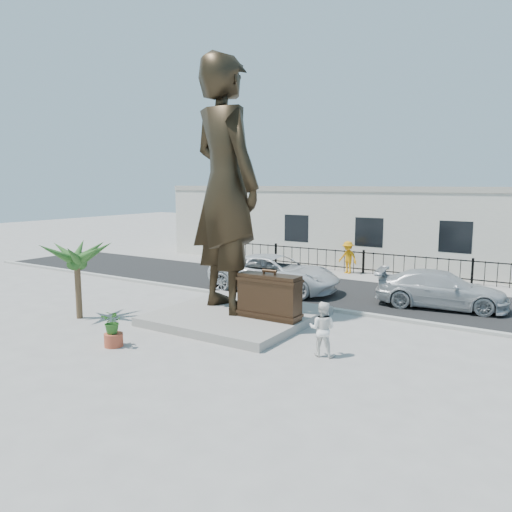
# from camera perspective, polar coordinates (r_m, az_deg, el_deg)

# --- Properties ---
(ground) EXTENTS (100.00, 100.00, 0.00)m
(ground) POSITION_cam_1_polar(r_m,az_deg,el_deg) (16.64, -3.76, -8.71)
(ground) COLOR #9E9991
(ground) RESTS_ON ground
(street) EXTENTS (40.00, 7.00, 0.01)m
(street) POSITION_cam_1_polar(r_m,az_deg,el_deg) (23.36, 7.98, -3.78)
(street) COLOR black
(street) RESTS_ON ground
(curb) EXTENTS (40.00, 0.25, 0.12)m
(curb) POSITION_cam_1_polar(r_m,az_deg,el_deg) (20.29, 3.83, -5.41)
(curb) COLOR #A5A399
(curb) RESTS_ON ground
(far_sidewalk) EXTENTS (40.00, 2.50, 0.02)m
(far_sidewalk) POSITION_cam_1_polar(r_m,az_deg,el_deg) (26.98, 11.54, -2.22)
(far_sidewalk) COLOR #9E9991
(far_sidewalk) RESTS_ON ground
(plinth) EXTENTS (5.20, 5.20, 0.30)m
(plinth) POSITION_cam_1_polar(r_m,az_deg,el_deg) (18.05, -2.21, -6.84)
(plinth) COLOR gray
(plinth) RESTS_ON ground
(fence) EXTENTS (22.00, 0.10, 1.20)m
(fence) POSITION_cam_1_polar(r_m,az_deg,el_deg) (27.62, 12.17, -0.76)
(fence) COLOR black
(fence) RESTS_ON ground
(building) EXTENTS (28.00, 7.00, 4.40)m
(building) POSITION_cam_1_polar(r_m,az_deg,el_deg) (31.37, 14.96, 3.16)
(building) COLOR silver
(building) RESTS_ON ground
(statue) EXTENTS (3.84, 3.22, 8.99)m
(statue) POSITION_cam_1_polar(r_m,az_deg,el_deg) (17.95, -3.48, 8.06)
(statue) COLOR black
(statue) RESTS_ON plinth
(suitcase) EXTENTS (2.17, 0.73, 1.52)m
(suitcase) POSITION_cam_1_polar(r_m,az_deg,el_deg) (16.98, 1.54, -4.64)
(suitcase) COLOR #312115
(suitcase) RESTS_ON plinth
(tourist) EXTENTS (0.87, 0.73, 1.57)m
(tourist) POSITION_cam_1_polar(r_m,az_deg,el_deg) (14.37, 7.59, -8.26)
(tourist) COLOR white
(tourist) RESTS_ON ground
(car_white) EXTENTS (6.15, 3.33, 1.64)m
(car_white) POSITION_cam_1_polar(r_m,az_deg,el_deg) (22.59, 2.13, -1.99)
(car_white) COLOR silver
(car_white) RESTS_ON street
(car_silver) EXTENTS (5.22, 2.76, 1.44)m
(car_silver) POSITION_cam_1_polar(r_m,az_deg,el_deg) (20.96, 20.37, -3.59)
(car_silver) COLOR #ABAFB0
(car_silver) RESTS_ON street
(worker) EXTENTS (1.25, 0.90, 1.75)m
(worker) POSITION_cam_1_polar(r_m,az_deg,el_deg) (27.41, 10.45, -0.15)
(worker) COLOR orange
(worker) RESTS_ON far_sidewalk
(palm_tree) EXTENTS (1.80, 1.80, 3.20)m
(palm_tree) POSITION_cam_1_polar(r_m,az_deg,el_deg) (19.40, -19.49, -6.70)
(palm_tree) COLOR #244C1B
(palm_tree) RESTS_ON ground
(planter) EXTENTS (0.56, 0.56, 0.40)m
(planter) POSITION_cam_1_polar(r_m,az_deg,el_deg) (15.79, -15.96, -9.20)
(planter) COLOR #AB472D
(planter) RESTS_ON ground
(shrub) EXTENTS (0.77, 0.70, 0.72)m
(shrub) POSITION_cam_1_polar(r_m,az_deg,el_deg) (15.64, -16.04, -7.24)
(shrub) COLOR #29601F
(shrub) RESTS_ON planter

